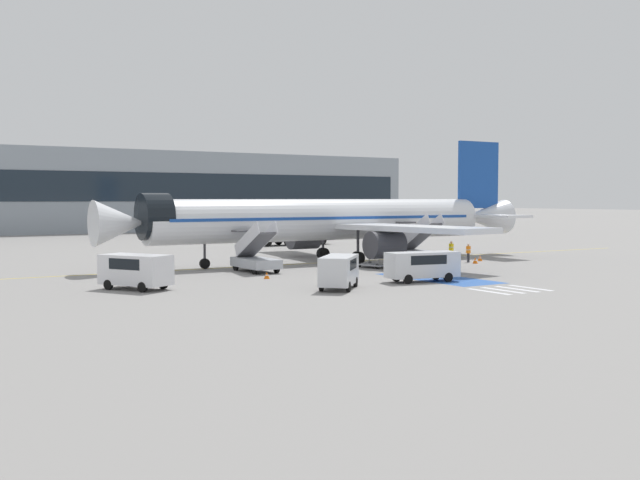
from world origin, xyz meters
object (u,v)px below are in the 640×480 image
object	(u,v)px
airliner	(331,220)
traffic_cone_0	(475,260)
service_van_0	(339,269)
fuel_tanker	(290,231)
boarding_stairs_aft	(420,251)
ground_crew_1	(468,252)
baggage_cart	(374,265)
terminal_building	(138,191)
traffic_cone_2	(480,258)
service_van_2	(136,269)
service_van_1	(422,264)
ground_crew_0	(451,249)
boarding_stairs_forward	(255,259)
traffic_cone_1	(267,275)

from	to	relation	value
airliner	traffic_cone_0	world-z (taller)	airliner
service_van_0	traffic_cone_0	distance (m)	22.35
traffic_cone_0	fuel_tanker	bearing A→B (deg)	92.06
boarding_stairs_aft	ground_crew_1	world-z (taller)	boarding_stairs_aft
boarding_stairs_aft	baggage_cart	bearing A→B (deg)	-162.93
airliner	boarding_stairs_aft	bearing A→B (deg)	-123.46
baggage_cart	terminal_building	bearing A→B (deg)	76.41
baggage_cart	traffic_cone_2	size ratio (longest dim) A/B	5.58
baggage_cart	ground_crew_1	bearing A→B (deg)	-9.10
airliner	service_van_2	xyz separation A→B (m)	(-21.13, -10.49, -2.47)
service_van_1	traffic_cone_0	size ratio (longest dim) A/B	10.08
ground_crew_0	traffic_cone_0	xyz separation A→B (m)	(-0.87, -4.12, -0.74)
traffic_cone_0	terminal_building	size ratio (longest dim) A/B	0.00
traffic_cone_2	terminal_building	xyz separation A→B (m)	(-6.49, 78.18, 6.70)
traffic_cone_2	baggage_cart	bearing A→B (deg)	-177.99
service_van_1	traffic_cone_0	bearing A→B (deg)	132.62
fuel_tanker	ground_crew_0	distance (m)	27.10
boarding_stairs_forward	traffic_cone_0	world-z (taller)	boarding_stairs_forward
traffic_cone_1	terminal_building	bearing A→B (deg)	78.16
service_van_2	ground_crew_1	xyz separation A→B (m)	(31.67, 4.20, -0.36)
baggage_cart	traffic_cone_0	xyz separation A→B (m)	(10.00, -1.31, 0.00)
fuel_tanker	service_van_1	size ratio (longest dim) A/B	2.07
airliner	traffic_cone_1	distance (m)	14.96
traffic_cone_2	terminal_building	world-z (taller)	terminal_building
service_van_0	ground_crew_1	distance (m)	23.33
service_van_1	service_van_2	xyz separation A→B (m)	(-18.04, 5.98, 0.08)
traffic_cone_1	terminal_building	xyz separation A→B (m)	(17.08, 81.47, 6.72)
boarding_stairs_forward	boarding_stairs_aft	distance (m)	16.22
boarding_stairs_aft	service_van_2	xyz separation A→B (m)	(-27.68, -6.05, 0.26)
boarding_stairs_aft	baggage_cart	distance (m)	6.78
boarding_stairs_aft	traffic_cone_2	bearing A→B (deg)	-13.77
boarding_stairs_forward	boarding_stairs_aft	bearing A→B (deg)	-0.00
service_van_2	traffic_cone_0	size ratio (longest dim) A/B	9.38
boarding_stairs_forward	traffic_cone_1	size ratio (longest dim) A/B	11.09
fuel_tanker	service_van_2	bearing A→B (deg)	-41.87
fuel_tanker	traffic_cone_1	xyz separation A→B (m)	(-20.22, -32.69, -1.44)
service_van_0	service_van_2	world-z (taller)	service_van_2
baggage_cart	traffic_cone_2	distance (m)	12.23
boarding_stairs_forward	boarding_stairs_aft	world-z (taller)	boarding_stairs_aft
service_van_2	ground_crew_1	world-z (taller)	service_van_2
baggage_cart	traffic_cone_1	size ratio (longest dim) A/B	5.94
airliner	service_van_1	world-z (taller)	airliner
ground_crew_0	traffic_cone_1	bearing A→B (deg)	104.93
fuel_tanker	ground_crew_0	world-z (taller)	fuel_tanker
baggage_cart	traffic_cone_0	bearing A→B (deg)	-16.89
airliner	baggage_cart	xyz separation A→B (m)	(0.09, -6.34, -3.52)
airliner	ground_crew_0	bearing A→B (deg)	-107.23
terminal_building	service_van_1	bearing A→B (deg)	-95.73
airliner	baggage_cart	bearing A→B (deg)	-178.54
service_van_0	terminal_building	xyz separation A→B (m)	(16.03, 89.24, 5.70)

